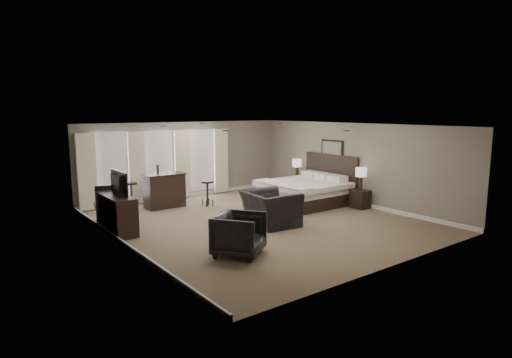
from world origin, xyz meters
TOP-DOWN VIEW (x-y plane):
  - room at (0.00, 0.00)m, footprint 7.60×8.60m
  - window_bay at (-1.00, 4.11)m, footprint 5.25×0.20m
  - bed at (2.58, 0.85)m, footprint 2.41×2.30m
  - nightstand_near at (3.47, -0.60)m, footprint 0.43×0.52m
  - nightstand_far at (3.47, 2.30)m, footprint 0.42×0.52m
  - lamp_near at (3.47, -0.60)m, footprint 0.33×0.33m
  - lamp_far at (3.47, 2.30)m, footprint 0.34×0.34m
  - wall_art at (3.70, 0.85)m, footprint 0.04×0.96m
  - dresser at (-3.45, 1.30)m, footprint 0.52×1.62m
  - tv at (-3.45, 1.30)m, footprint 0.60×1.03m
  - armchair_near at (0.01, -0.48)m, footprint 1.04×1.47m
  - armchair_far at (-1.98, -1.93)m, footprint 1.29×1.28m
  - bar_counter at (-1.31, 3.13)m, footprint 1.23×0.64m
  - bar_stool_left at (-2.24, 3.49)m, footprint 0.53×0.53m
  - bar_stool_right at (-0.15, 2.49)m, footprint 0.43×0.43m
  - desk_chair at (-3.42, 2.34)m, footprint 0.64×0.64m

SIDE VIEW (x-z plane):
  - nightstand_far at x=3.47m, z-range 0.00..0.56m
  - nightstand_near at x=3.47m, z-range 0.00..0.57m
  - bar_stool_right at x=-0.15m, z-range 0.00..0.80m
  - bar_stool_left at x=-2.24m, z-range 0.00..0.84m
  - dresser at x=-3.45m, z-range 0.00..0.94m
  - armchair_far at x=-1.98m, z-range 0.00..0.98m
  - desk_chair at x=-3.42m, z-range 0.00..1.07m
  - bar_counter at x=-1.31m, z-range 0.00..1.07m
  - armchair_near at x=0.01m, z-range 0.00..1.20m
  - bed at x=2.58m, z-range 0.00..1.53m
  - lamp_far at x=3.47m, z-range 0.56..1.26m
  - lamp_near at x=3.47m, z-range 0.57..1.26m
  - tv at x=-3.45m, z-range 0.94..1.08m
  - window_bay at x=-1.00m, z-range 0.05..2.35m
  - room at x=0.00m, z-range -0.02..2.62m
  - wall_art at x=3.70m, z-range 1.47..2.03m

